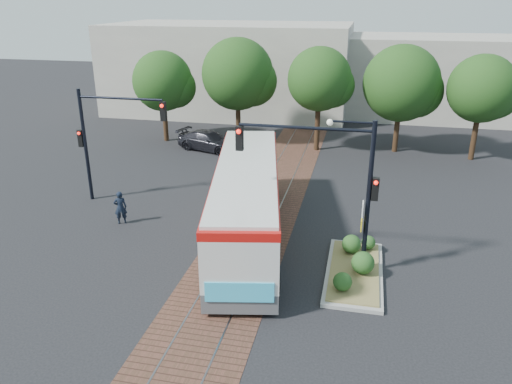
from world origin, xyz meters
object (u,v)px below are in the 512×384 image
Objects in this scene: signal_pole_left at (103,131)px; parked_car at (209,141)px; signal_pole_main at (337,173)px; city_bus at (247,198)px; officer at (120,207)px; traffic_island at (355,266)px.

signal_pole_left is 1.27× the size of parked_car.
signal_pole_main reaches higher than signal_pole_left.
signal_pole_left reaches higher than city_bus.
parked_car is (0.42, 12.83, -0.15)m from officer.
officer is at bearing 167.71° from signal_pole_main.
traffic_island is (4.98, -2.28, -1.57)m from city_bus.
city_bus is at bearing -138.80° from parked_car.
officer is (-6.30, 0.06, -1.07)m from city_bus.
signal_pole_main is at bearing -130.03° from parked_car.
signal_pole_main is (4.02, -2.19, 2.26)m from city_bus.
parked_car is (2.32, 10.27, -3.18)m from signal_pole_left.
signal_pole_left reaches higher than officer.
signal_pole_left is (-8.21, 2.61, 1.96)m from city_bus.
city_bus is at bearing 152.97° from officer.
signal_pole_left is at bearing 151.13° from city_bus.
officer is at bearing 168.28° from traffic_island.
officer is at bearing 168.27° from city_bus.
city_bus is 6.39m from officer.
city_bus reaches higher than traffic_island.
traffic_island is at bearing -35.78° from city_bus.
signal_pole_left is 3.61× the size of officer.
traffic_island is 0.87× the size of signal_pole_left.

